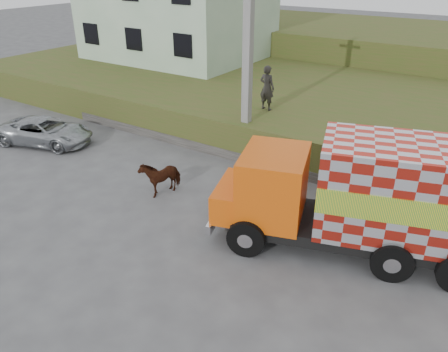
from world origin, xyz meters
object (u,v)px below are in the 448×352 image
Objects in this scene: cargo_truck at (366,197)px; cow at (161,176)px; utility_pole at (248,54)px; pedestrian at (267,88)px; suv at (45,131)px.

cow is (-6.71, -0.47, -1.06)m from cargo_truck.
utility_pole reaches higher than cow.
cargo_truck is (5.79, -3.62, -2.42)m from utility_pole.
cargo_truck reaches higher than cow.
pedestrian reaches higher than cow.
pedestrian is at bearing 120.20° from cargo_truck.
utility_pole is at bearing 97.99° from pedestrian.
suv is (-7.90, -3.54, -3.51)m from utility_pole.
cargo_truck reaches higher than suv.
suv is (-6.99, 0.55, -0.03)m from cow.
utility_pole is at bearing -83.40° from suv.
pedestrian reaches higher than suv.
utility_pole reaches higher than pedestrian.
utility_pole is 1.97× the size of suv.
utility_pole reaches higher than suv.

